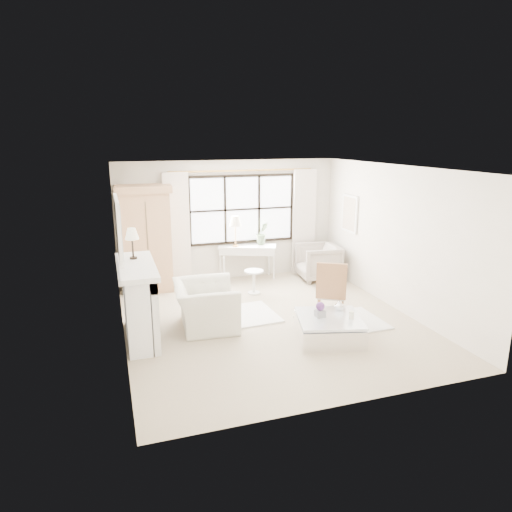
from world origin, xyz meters
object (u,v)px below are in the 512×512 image
object	(u,v)px
club_armchair	(206,305)
coffee_table	(329,328)
console_table	(247,262)
armoire	(146,238)

from	to	relation	value
club_armchair	coffee_table	world-z (taller)	club_armchair
console_table	club_armchair	size ratio (longest dim) A/B	1.16
armoire	console_table	bearing A→B (deg)	4.94
armoire	club_armchair	bearing A→B (deg)	-69.01
console_table	club_armchair	world-z (taller)	console_table
console_table	coffee_table	bearing A→B (deg)	-63.04
armoire	console_table	distance (m)	2.35
armoire	club_armchair	distance (m)	2.53
armoire	coffee_table	size ratio (longest dim) A/B	1.83
armoire	club_armchair	size ratio (longest dim) A/B	1.89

